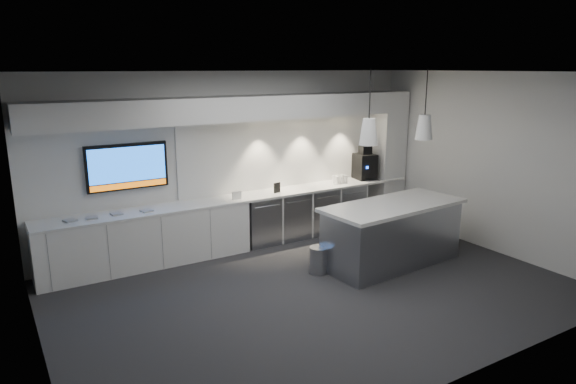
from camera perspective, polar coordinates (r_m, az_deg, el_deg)
floor at (r=7.38m, az=3.16°, el=-10.81°), size 7.00×7.00×0.00m
ceiling at (r=6.72m, az=3.50°, el=13.16°), size 7.00×7.00×0.00m
wall_back at (r=9.02m, az=-5.71°, el=3.69°), size 7.00×0.00×7.00m
wall_front at (r=5.12m, az=19.42°, el=-4.89°), size 7.00×0.00×7.00m
wall_left at (r=5.75m, az=-26.86°, el=-3.58°), size 0.00×7.00×7.00m
wall_right at (r=9.30m, az=21.43°, el=3.10°), size 0.00×7.00×7.00m
back_counter at (r=8.87m, az=-4.70°, el=-0.57°), size 6.80×0.65×0.04m
left_base_cabinets at (r=8.40m, az=-15.42°, el=-5.06°), size 3.30×0.63×0.86m
fridge_unit_a at (r=9.10m, az=-3.24°, el=-3.15°), size 0.60×0.61×0.85m
fridge_unit_b at (r=9.40m, az=0.16°, el=-2.57°), size 0.60×0.61×0.85m
fridge_unit_c at (r=9.73m, az=3.33°, el=-2.03°), size 0.60×0.61×0.85m
fridge_unit_d at (r=10.09m, az=6.28°, el=-1.51°), size 0.60×0.61×0.85m
backsplash at (r=9.57m, az=0.85°, el=4.63°), size 4.60×0.03×1.30m
soffit at (r=8.64m, az=-4.98°, el=9.28°), size 6.90×0.60×0.40m
column at (r=10.58m, az=10.90°, el=3.89°), size 0.55×0.55×2.60m
wall_tv at (r=8.34m, az=-17.42°, el=2.70°), size 1.25×0.07×0.72m
island at (r=8.29m, az=11.50°, el=-4.55°), size 2.42×1.18×0.99m
bin at (r=7.89m, az=3.45°, el=-7.53°), size 0.30×0.30×0.41m
coffee_machine at (r=10.25m, az=8.54°, el=2.94°), size 0.43×0.58×0.66m
sign_black at (r=9.05m, az=-1.23°, el=0.48°), size 0.14×0.05×0.18m
sign_white at (r=8.64m, az=-5.71°, el=-0.36°), size 0.18×0.04×0.14m
cup_cluster at (r=9.85m, az=5.80°, el=1.41°), size 0.27×0.17×0.15m
tray_a at (r=8.04m, az=-23.06°, el=-2.93°), size 0.20×0.20×0.02m
tray_b at (r=8.07m, az=-20.95°, el=-2.67°), size 0.18×0.18×0.02m
tray_c at (r=8.15m, az=-18.51°, el=-2.31°), size 0.17×0.17×0.02m
tray_d at (r=8.18m, az=-15.46°, el=-2.02°), size 0.19×0.19×0.02m
pendant_left at (r=7.57m, az=8.95°, el=6.66°), size 0.27×0.27×1.09m
pendant_right at (r=8.33m, az=14.90°, el=7.00°), size 0.27×0.27×1.09m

